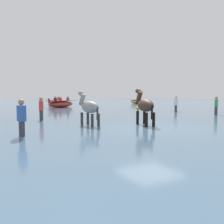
{
  "coord_description": "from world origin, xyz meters",
  "views": [
    {
      "loc": [
        -6.92,
        -8.63,
        1.82
      ],
      "look_at": [
        -0.5,
        2.56,
        0.85
      ],
      "focal_mm": 39.41,
      "sensor_mm": 36.0,
      "label": 1
    }
  ],
  "objects_px": {
    "horse_trailing_grey": "(89,108)",
    "person_onlooker_left": "(41,111)",
    "boat_distant_east": "(58,102)",
    "person_wading_close": "(176,105)",
    "person_wading_mid": "(216,107)",
    "horse_lead_dark_bay": "(145,106)",
    "boat_near_starboard": "(61,104)",
    "boat_far_inshore": "(137,102)",
    "person_spectator_far": "(22,121)",
    "channel_buoy": "(138,108)"
  },
  "relations": [
    {
      "from": "boat_distant_east",
      "to": "person_onlooker_left",
      "type": "bearing_deg",
      "value": -110.2
    },
    {
      "from": "boat_distant_east",
      "to": "person_wading_close",
      "type": "relative_size",
      "value": 2.43
    },
    {
      "from": "horse_trailing_grey",
      "to": "person_spectator_far",
      "type": "relative_size",
      "value": 1.2
    },
    {
      "from": "person_wading_mid",
      "to": "person_wading_close",
      "type": "bearing_deg",
      "value": 93.77
    },
    {
      "from": "boat_far_inshore",
      "to": "channel_buoy",
      "type": "relative_size",
      "value": 4.29
    },
    {
      "from": "boat_distant_east",
      "to": "person_wading_mid",
      "type": "xyz_separation_m",
      "value": [
        4.98,
        -19.65,
        0.17
      ]
    },
    {
      "from": "horse_lead_dark_bay",
      "to": "channel_buoy",
      "type": "relative_size",
      "value": 2.79
    },
    {
      "from": "horse_trailing_grey",
      "to": "person_wading_close",
      "type": "distance_m",
      "value": 10.5
    },
    {
      "from": "boat_far_inshore",
      "to": "channel_buoy",
      "type": "distance_m",
      "value": 12.96
    },
    {
      "from": "person_spectator_far",
      "to": "channel_buoy",
      "type": "distance_m",
      "value": 14.86
    },
    {
      "from": "person_wading_close",
      "to": "channel_buoy",
      "type": "height_order",
      "value": "person_wading_close"
    },
    {
      "from": "boat_far_inshore",
      "to": "boat_distant_east",
      "type": "xyz_separation_m",
      "value": [
        -11.01,
        2.04,
        0.04
      ]
    },
    {
      "from": "boat_near_starboard",
      "to": "person_spectator_far",
      "type": "distance_m",
      "value": 18.08
    },
    {
      "from": "horse_trailing_grey",
      "to": "boat_near_starboard",
      "type": "xyz_separation_m",
      "value": [
        3.61,
        15.16,
        -0.43
      ]
    },
    {
      "from": "person_wading_close",
      "to": "channel_buoy",
      "type": "distance_m",
      "value": 3.72
    },
    {
      "from": "horse_lead_dark_bay",
      "to": "boat_near_starboard",
      "type": "height_order",
      "value": "horse_lead_dark_bay"
    },
    {
      "from": "boat_near_starboard",
      "to": "boat_far_inshore",
      "type": "relative_size",
      "value": 1.09
    },
    {
      "from": "person_spectator_far",
      "to": "person_onlooker_left",
      "type": "distance_m",
      "value": 5.31
    },
    {
      "from": "boat_near_starboard",
      "to": "person_wading_close",
      "type": "height_order",
      "value": "person_wading_close"
    },
    {
      "from": "boat_far_inshore",
      "to": "person_onlooker_left",
      "type": "xyz_separation_m",
      "value": [
        -17.24,
        -14.87,
        0.21
      ]
    },
    {
      "from": "horse_lead_dark_bay",
      "to": "channel_buoy",
      "type": "xyz_separation_m",
      "value": [
        6.08,
        8.96,
        -0.71
      ]
    },
    {
      "from": "person_wading_close",
      "to": "person_onlooker_left",
      "type": "bearing_deg",
      "value": -175.61
    },
    {
      "from": "boat_near_starboard",
      "to": "boat_far_inshore",
      "type": "xyz_separation_m",
      "value": [
        12.26,
        3.11,
        -0.07
      ]
    },
    {
      "from": "boat_far_inshore",
      "to": "person_onlooker_left",
      "type": "distance_m",
      "value": 22.77
    },
    {
      "from": "person_spectator_far",
      "to": "boat_near_starboard",
      "type": "bearing_deg",
      "value": 67.69
    },
    {
      "from": "boat_near_starboard",
      "to": "boat_far_inshore",
      "type": "bearing_deg",
      "value": 14.24
    },
    {
      "from": "person_spectator_far",
      "to": "horse_lead_dark_bay",
      "type": "bearing_deg",
      "value": 3.45
    },
    {
      "from": "boat_near_starboard",
      "to": "channel_buoy",
      "type": "bearing_deg",
      "value": -57.52
    },
    {
      "from": "person_wading_close",
      "to": "boat_near_starboard",
      "type": "bearing_deg",
      "value": 118.73
    },
    {
      "from": "boat_far_inshore",
      "to": "person_spectator_far",
      "type": "xyz_separation_m",
      "value": [
        -19.12,
        -19.84,
        0.21
      ]
    },
    {
      "from": "channel_buoy",
      "to": "person_onlooker_left",
      "type": "bearing_deg",
      "value": -156.01
    },
    {
      "from": "person_spectator_far",
      "to": "boat_far_inshore",
      "type": "bearing_deg",
      "value": 46.05
    },
    {
      "from": "horse_trailing_grey",
      "to": "person_onlooker_left",
      "type": "xyz_separation_m",
      "value": [
        -1.37,
        3.4,
        -0.29
      ]
    },
    {
      "from": "person_wading_mid",
      "to": "boat_near_starboard",
      "type": "bearing_deg",
      "value": 113.23
    },
    {
      "from": "person_onlooker_left",
      "to": "person_wading_mid",
      "type": "distance_m",
      "value": 11.53
    },
    {
      "from": "horse_trailing_grey",
      "to": "person_wading_close",
      "type": "height_order",
      "value": "horse_trailing_grey"
    },
    {
      "from": "horse_trailing_grey",
      "to": "person_spectator_far",
      "type": "height_order",
      "value": "horse_trailing_grey"
    },
    {
      "from": "boat_far_inshore",
      "to": "person_onlooker_left",
      "type": "relative_size",
      "value": 1.96
    },
    {
      "from": "horse_trailing_grey",
      "to": "boat_far_inshore",
      "type": "xyz_separation_m",
      "value": [
        15.87,
        18.27,
        -0.5
      ]
    },
    {
      "from": "person_spectator_far",
      "to": "person_wading_close",
      "type": "xyz_separation_m",
      "value": [
        12.85,
        5.81,
        0.0
      ]
    },
    {
      "from": "horse_lead_dark_bay",
      "to": "channel_buoy",
      "type": "bearing_deg",
      "value": 55.83
    },
    {
      "from": "person_spectator_far",
      "to": "person_wading_close",
      "type": "bearing_deg",
      "value": 24.32
    },
    {
      "from": "horse_trailing_grey",
      "to": "person_onlooker_left",
      "type": "distance_m",
      "value": 3.67
    },
    {
      "from": "boat_near_starboard",
      "to": "person_spectator_far",
      "type": "bearing_deg",
      "value": -112.31
    },
    {
      "from": "horse_trailing_grey",
      "to": "boat_near_starboard",
      "type": "bearing_deg",
      "value": 76.59
    },
    {
      "from": "horse_lead_dark_bay",
      "to": "person_wading_mid",
      "type": "bearing_deg",
      "value": 14.09
    },
    {
      "from": "person_spectator_far",
      "to": "person_onlooker_left",
      "type": "xyz_separation_m",
      "value": [
        1.88,
        4.97,
        0.0
      ]
    },
    {
      "from": "horse_lead_dark_bay",
      "to": "person_wading_mid",
      "type": "height_order",
      "value": "horse_lead_dark_bay"
    },
    {
      "from": "horse_lead_dark_bay",
      "to": "boat_near_starboard",
      "type": "bearing_deg",
      "value": 85.31
    },
    {
      "from": "boat_near_starboard",
      "to": "horse_lead_dark_bay",
      "type": "bearing_deg",
      "value": -94.69
    }
  ]
}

